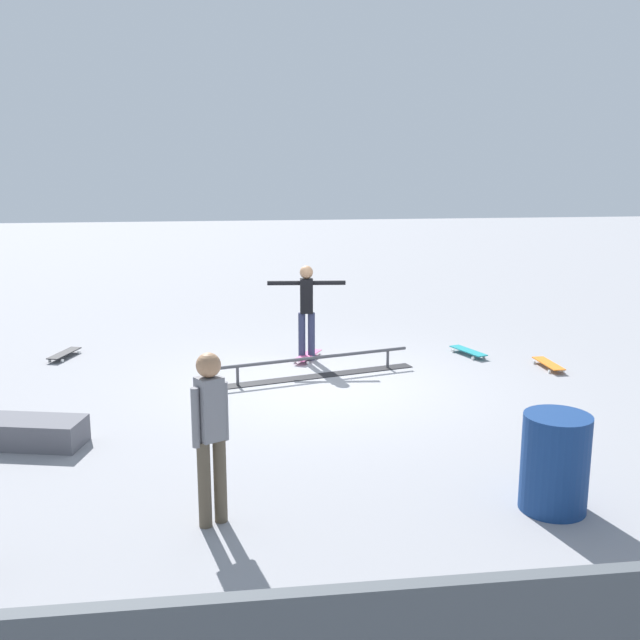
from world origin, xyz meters
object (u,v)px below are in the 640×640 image
(skater_main, at_px, (307,306))
(loose_skateboard_teal, at_px, (468,351))
(grind_rail, at_px, (316,368))
(loose_skateboard_black, at_px, (64,353))
(loose_skateboard_orange, at_px, (548,364))
(skateboard_main, at_px, (308,355))
(trash_bin, at_px, (555,463))
(bystander_grey_shirt, at_px, (211,429))

(skater_main, distance_m, loose_skateboard_teal, 2.89)
(grind_rail, relative_size, loose_skateboard_black, 3.91)
(loose_skateboard_teal, bearing_deg, loose_skateboard_orange, -152.18)
(skateboard_main, xyz_separation_m, trash_bin, (-1.70, 5.65, 0.40))
(skateboard_main, bearing_deg, bystander_grey_shirt, 13.24)
(loose_skateboard_orange, height_order, loose_skateboard_teal, same)
(grind_rail, distance_m, skateboard_main, 0.99)
(skater_main, xyz_separation_m, skateboard_main, (-0.01, -0.01, -0.85))
(skateboard_main, xyz_separation_m, bystander_grey_shirt, (1.51, 5.53, 0.84))
(loose_skateboard_orange, bearing_deg, trash_bin, 154.55)
(grind_rail, bearing_deg, loose_skateboard_orange, 164.78)
(loose_skateboard_teal, xyz_separation_m, trash_bin, (1.05, 5.58, 0.40))
(skateboard_main, relative_size, loose_skateboard_black, 0.97)
(loose_skateboard_black, height_order, loose_skateboard_orange, same)
(grind_rail, relative_size, bystander_grey_shirt, 1.98)
(skater_main, distance_m, skateboard_main, 0.85)
(loose_skateboard_black, xyz_separation_m, trash_bin, (-5.75, 6.32, 0.40))
(skateboard_main, relative_size, loose_skateboard_orange, 0.99)
(skateboard_main, relative_size, trash_bin, 0.85)
(grind_rail, height_order, bystander_grey_shirt, bystander_grey_shirt)
(skater_main, distance_m, trash_bin, 5.92)
(loose_skateboard_orange, relative_size, trash_bin, 0.85)
(skater_main, bearing_deg, loose_skateboard_orange, 170.55)
(bystander_grey_shirt, distance_m, trash_bin, 3.24)
(loose_skateboard_orange, distance_m, trash_bin, 5.09)
(skater_main, relative_size, loose_skateboard_teal, 1.93)
(loose_skateboard_teal, bearing_deg, bystander_grey_shirt, 122.57)
(loose_skateboard_black, height_order, trash_bin, trash_bin)
(grind_rail, xyz_separation_m, bystander_grey_shirt, (1.52, 4.53, 0.78))
(skateboard_main, distance_m, loose_skateboard_teal, 2.75)
(bystander_grey_shirt, xyz_separation_m, trash_bin, (-3.21, 0.13, -0.45))
(bystander_grey_shirt, distance_m, loose_skateboard_orange, 6.99)
(skater_main, relative_size, bystander_grey_shirt, 0.98)
(loose_skateboard_black, bearing_deg, loose_skateboard_orange, 96.39)
(loose_skateboard_black, relative_size, trash_bin, 0.87)
(grind_rail, xyz_separation_m, loose_skateboard_black, (4.06, -1.66, -0.07))
(bystander_grey_shirt, bearing_deg, loose_skateboard_teal, -158.13)
(skateboard_main, bearing_deg, loose_skateboard_orange, 103.44)
(skater_main, bearing_deg, skateboard_main, -150.27)
(skater_main, height_order, loose_skateboard_black, skater_main)
(loose_skateboard_black, xyz_separation_m, loose_skateboard_orange, (-7.81, 1.68, 0.00))
(skateboard_main, distance_m, loose_skateboard_black, 4.10)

